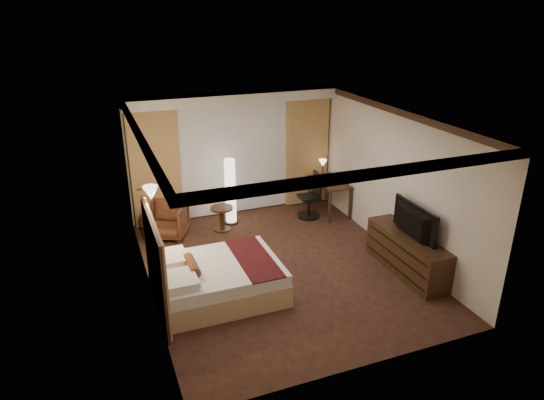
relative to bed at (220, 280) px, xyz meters
name	(u,v)px	position (x,y,z in m)	size (l,w,h in m)	color
floor	(280,267)	(1.23, 0.46, -0.28)	(4.50, 5.50, 0.01)	#331A13
ceiling	(281,118)	(1.23, 0.46, 2.42)	(4.50, 5.50, 0.01)	white
back_wall	(233,154)	(1.23, 3.21, 1.07)	(4.50, 0.02, 2.70)	silver
left_wall	(144,217)	(-1.02, 0.46, 1.07)	(0.02, 5.50, 2.70)	silver
right_wall	(394,181)	(3.48, 0.46, 1.07)	(0.02, 5.50, 2.70)	silver
crown_molding	(281,122)	(1.23, 0.46, 2.36)	(4.50, 5.50, 0.12)	black
soffit	(235,98)	(1.23, 2.96, 2.32)	(4.50, 0.50, 0.20)	white
curtain_sheer	(234,159)	(1.23, 3.13, 0.97)	(2.48, 0.04, 2.45)	silver
curtain_left_drape	(155,169)	(-0.47, 3.07, 0.97)	(1.00, 0.14, 2.45)	tan
curtain_right_drape	(307,152)	(2.93, 3.07, 0.97)	(1.00, 0.14, 2.45)	tan
wall_sconce	(151,193)	(-0.86, 0.75, 1.34)	(0.24, 0.24, 0.24)	white
bed	(220,280)	(0.00, 0.00, 0.00)	(1.92, 1.50, 0.56)	white
headboard	(156,265)	(-0.97, 0.00, 0.47)	(0.12, 1.80, 1.50)	tan
armchair	(167,219)	(-0.41, 2.45, 0.10)	(0.73, 0.69, 0.76)	#532819
side_table	(222,219)	(0.69, 2.33, -0.02)	(0.47, 0.47, 0.51)	black
floor_lamp	(230,191)	(0.97, 2.61, 0.44)	(0.30, 0.30, 1.44)	white
desk	(329,197)	(3.18, 2.34, 0.09)	(0.55, 1.08, 0.75)	black
desk_lamp	(323,169)	(3.18, 2.74, 0.64)	(0.18, 0.18, 0.34)	#FFD899
office_chair	(309,195)	(2.64, 2.29, 0.23)	(0.49, 0.49, 1.02)	black
dresser	(407,254)	(3.23, -0.46, 0.07)	(0.50, 1.81, 0.70)	black
television	(410,218)	(3.20, -0.46, 0.75)	(1.14, 0.66, 0.15)	black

